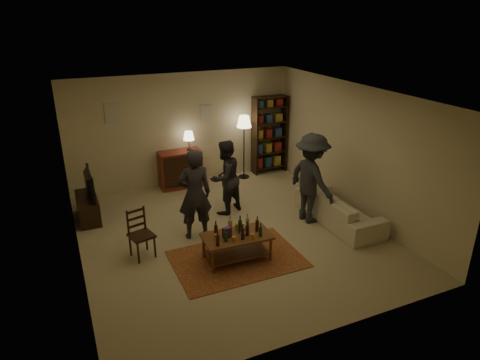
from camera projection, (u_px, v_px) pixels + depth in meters
floor at (232, 234)px, 8.28m from camera, size 6.00×6.00×0.00m
room_shell at (155, 113)px, 9.89m from camera, size 6.00×6.00×6.00m
rug at (237, 259)px, 7.46m from camera, size 2.20×1.50×0.01m
coffee_table at (237, 238)px, 7.30m from camera, size 1.19×0.68×0.82m
dining_chair at (140, 232)px, 7.41m from camera, size 0.47×0.47×0.89m
tv_stand at (87, 202)px, 8.74m from camera, size 0.40×1.00×1.06m
dresser at (181, 168)px, 10.33m from camera, size 1.00×0.50×1.36m
bookshelf at (269, 134)px, 11.10m from camera, size 0.90×0.34×2.02m
floor_lamp at (244, 126)px, 10.56m from camera, size 0.36×0.36×1.62m
sofa at (339, 208)px, 8.65m from camera, size 0.81×2.08×0.61m
person_left at (195, 194)px, 7.89m from camera, size 0.68×0.48×1.75m
person_right at (225, 177)px, 8.90m from camera, size 0.95×0.86×1.59m
person_by_sofa at (311, 179)px, 8.50m from camera, size 0.83×1.27×1.84m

